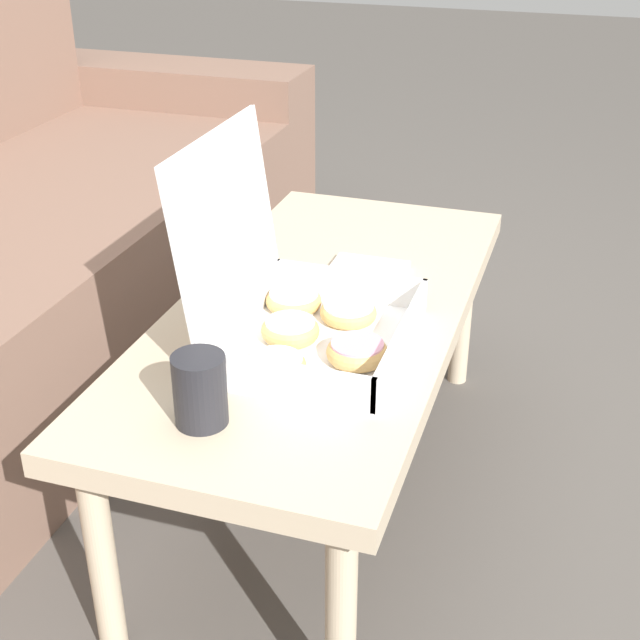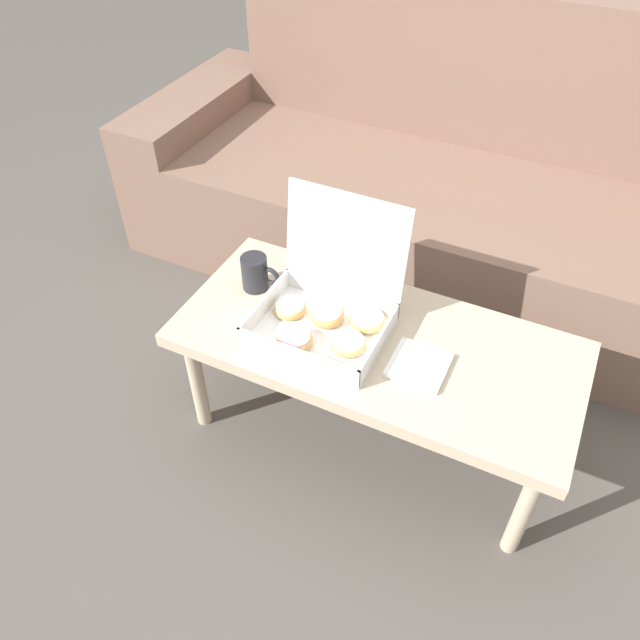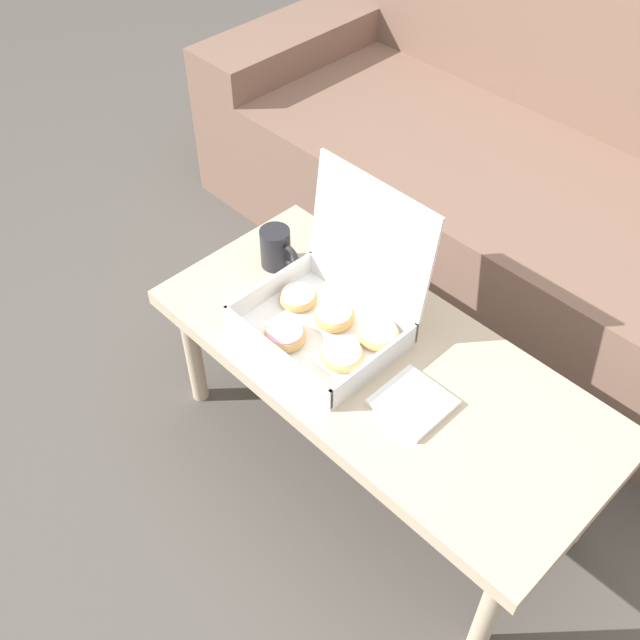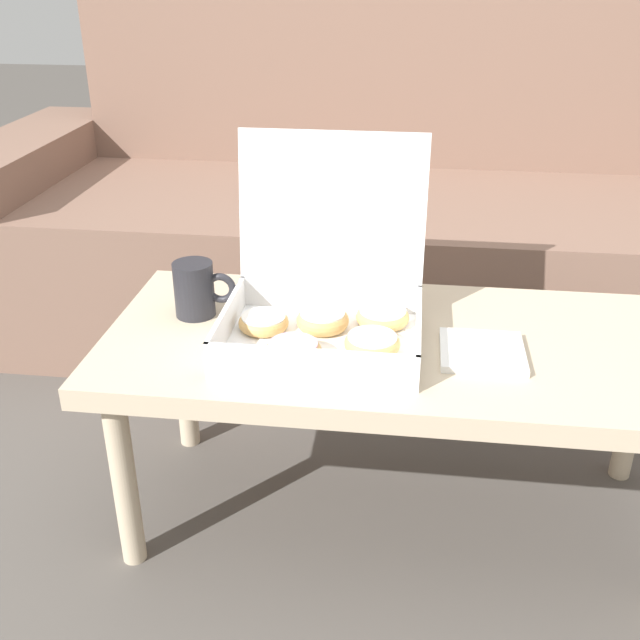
% 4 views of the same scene
% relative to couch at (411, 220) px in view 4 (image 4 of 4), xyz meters
% --- Properties ---
extents(ground_plane, '(12.00, 12.00, 0.00)m').
position_rel_couch_xyz_m(ground_plane, '(0.00, -0.85, -0.31)').
color(ground_plane, '#514C47').
extents(couch, '(2.52, 0.87, 0.97)m').
position_rel_couch_xyz_m(couch, '(0.00, 0.00, 0.00)').
color(couch, '#7A5B4C').
rests_on(couch, ground_plane).
extents(coffee_table, '(1.08, 0.49, 0.40)m').
position_rel_couch_xyz_m(coffee_table, '(0.00, -0.92, 0.05)').
color(coffee_table, '#C6B293').
rests_on(coffee_table, ground_plane).
extents(pastry_box, '(0.34, 0.32, 0.34)m').
position_rel_couch_xyz_m(pastry_box, '(-0.14, -0.93, 0.15)').
color(pastry_box, white).
rests_on(pastry_box, coffee_table).
extents(coffee_mug, '(0.12, 0.08, 0.11)m').
position_rel_couch_xyz_m(coffee_mug, '(-0.39, -0.88, 0.15)').
color(coffee_mug, '#232328').
rests_on(coffee_mug, coffee_table).
extents(napkin_stack, '(0.14, 0.14, 0.01)m').
position_rel_couch_xyz_m(napkin_stack, '(0.13, -0.97, 0.10)').
color(napkin_stack, white).
rests_on(napkin_stack, coffee_table).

